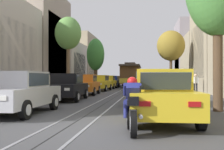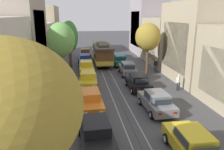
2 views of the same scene
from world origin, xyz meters
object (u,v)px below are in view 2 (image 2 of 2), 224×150
Objects in this scene: parked_car_yellow_fifth_left at (86,67)px; street_tree_kerb_left_mid at (69,37)px; parked_car_grey_fifth_right at (128,68)px; cable_car_trolley at (102,54)px; parked_car_teal_sixth_right at (120,60)px; parked_car_black_fourth_right at (138,82)px; street_tree_kerb_right_second at (148,37)px; pedestrian_on_left_pavement at (179,81)px; parked_car_brown_far_left at (85,53)px; parked_car_yellow_second_right at (192,144)px; parked_car_blue_sixth_left at (85,60)px; street_tree_kerb_left_near at (5,110)px; parked_car_black_second_left at (96,134)px; parked_car_orange_mid_left at (90,100)px; street_tree_kerb_left_second at (61,41)px; pedestrian_on_right_pavement at (156,65)px; parked_car_grey_mid_right at (156,101)px; parked_car_yellow_fourth_left at (88,79)px.

parked_car_yellow_fifth_left is 5.26m from street_tree_kerb_left_mid.
cable_car_trolley reaches higher than parked_car_grey_fifth_right.
parked_car_teal_sixth_right is at bearing 90.70° from parked_car_grey_fifth_right.
parked_car_black_fourth_right is 5.76m from parked_car_grey_fifth_right.
parked_car_yellow_fifth_left is 0.99× the size of parked_car_teal_sixth_right.
street_tree_kerb_right_second is 3.92× the size of pedestrian_on_left_pavement.
parked_car_brown_far_left is at bearing 112.41° from cable_car_trolley.
parked_car_yellow_second_right and parked_car_teal_sixth_right have the same top height.
cable_car_trolley reaches higher than parked_car_blue_sixth_left.
parked_car_black_fourth_right is 0.68× the size of street_tree_kerb_right_second.
street_tree_kerb_left_near is 26.57m from street_tree_kerb_left_mid.
parked_car_grey_fifth_right is (5.02, -12.13, 0.00)m from parked_car_brown_far_left.
parked_car_black_second_left is 21.68m from cable_car_trolley.
pedestrian_on_left_pavement reaches higher than parked_car_yellow_second_right.
parked_car_black_fourth_right is (4.96, -7.30, 0.00)m from parked_car_yellow_fifth_left.
pedestrian_on_left_pavement is (6.36, -12.92, -0.73)m from cable_car_trolley.
street_tree_kerb_left_mid is 11.06m from street_tree_kerb_right_second.
street_tree_kerb_left_second reaches higher than parked_car_orange_mid_left.
street_tree_kerb_left_near reaches higher than cable_car_trolley.
cable_car_trolley is 14.42m from pedestrian_on_left_pavement.
parked_car_black_second_left is at bearing -119.63° from pedestrian_on_right_pavement.
parked_car_blue_sixth_left is 5.80m from parked_car_brown_far_left.
parked_car_grey_mid_right is 9.39m from street_tree_kerb_left_second.
pedestrian_on_left_pavement is (8.91, 8.59, 0.13)m from parked_car_black_second_left.
parked_car_orange_mid_left and parked_car_yellow_second_right have the same top height.
parked_car_blue_sixth_left is 5.27m from parked_car_teal_sixth_right.
parked_car_orange_mid_left and parked_car_grey_fifth_right have the same top height.
parked_car_blue_sixth_left is 2.76m from cable_car_trolley.
parked_car_brown_far_left is at bearing 89.44° from parked_car_yellow_fourth_left.
street_tree_kerb_left_mid reaches higher than parked_car_black_second_left.
parked_car_teal_sixth_right is (5.09, 3.72, 0.00)m from parked_car_yellow_fifth_left.
parked_car_grey_fifth_right and parked_car_teal_sixth_right have the same top height.
parked_car_blue_sixth_left is at bearing 124.68° from pedestrian_on_left_pavement.
pedestrian_on_right_pavement is at bearing 49.63° from parked_car_orange_mid_left.
street_tree_kerb_left_near reaches higher than parked_car_blue_sixth_left.
parked_car_yellow_fifth_left is at bearing 174.79° from pedestrian_on_right_pavement.
street_tree_kerb_left_second is 4.13× the size of pedestrian_on_left_pavement.
parked_car_grey_fifth_right is 7.64m from pedestrian_on_left_pavement.
parked_car_brown_far_left is 18.53m from parked_car_black_fourth_right.
parked_car_teal_sixth_right is at bearing 109.74° from street_tree_kerb_right_second.
cable_car_trolley reaches higher than parked_car_grey_mid_right.
street_tree_kerb_left_mid reaches higher than parked_car_yellow_fourth_left.
parked_car_grey_fifth_right is at bearing 71.31° from parked_car_black_second_left.
parked_car_black_fourth_right is 0.62× the size of street_tree_kerb_left_near.
street_tree_kerb_left_near is 0.77× the size of cable_car_trolley.
parked_car_black_fourth_right is 0.99× the size of parked_car_grey_fifth_right.
parked_car_yellow_second_right is (4.97, -18.49, 0.00)m from parked_car_yellow_fifth_left.
pedestrian_on_left_pavement is at bearing -91.26° from pedestrian_on_right_pavement.
pedestrian_on_right_pavement reaches higher than parked_car_black_fourth_right.
parked_car_black_second_left is 1.00× the size of parked_car_orange_mid_left.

